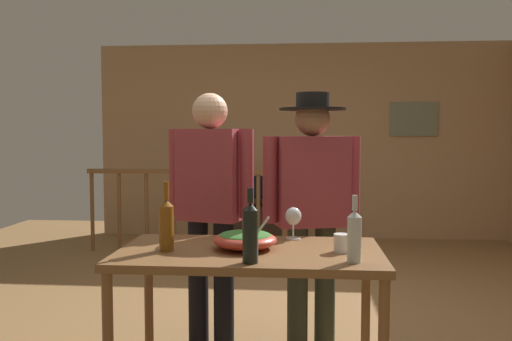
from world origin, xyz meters
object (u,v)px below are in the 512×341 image
at_px(flat_screen_tv, 260,188).
at_px(wine_bottle_amber, 166,224).
at_px(serving_table, 250,266).
at_px(wine_bottle_clear, 354,235).
at_px(stair_railing, 218,202).
at_px(person_standing_left, 211,198).
at_px(framed_picture, 414,119).
at_px(salad_bowl, 245,239).
at_px(mug_white, 342,243).
at_px(person_standing_right, 312,197).
at_px(wine_glass, 293,217).
at_px(tv_console, 261,223).
at_px(wine_bottle_dark, 250,232).

bearing_deg(flat_screen_tv, wine_bottle_amber, -92.06).
relative_size(serving_table, wine_bottle_clear, 4.31).
bearing_deg(wine_bottle_amber, stair_railing, 94.59).
bearing_deg(flat_screen_tv, person_standing_left, -91.05).
distance_m(framed_picture, salad_bowl, 4.75).
distance_m(mug_white, person_standing_right, 0.76).
bearing_deg(wine_bottle_clear, wine_bottle_amber, 169.79).
xyz_separation_m(stair_railing, wine_glass, (0.90, -3.08, 0.32)).
relative_size(tv_console, wine_bottle_dark, 2.67).
bearing_deg(framed_picture, serving_table, -110.91).
bearing_deg(serving_table, stair_railing, 101.47).
distance_m(framed_picture, wine_bottle_clear, 4.80).
bearing_deg(person_standing_right, framed_picture, -125.70).
height_order(salad_bowl, wine_bottle_dark, wine_bottle_dark).
xyz_separation_m(framed_picture, stair_railing, (-2.36, -1.02, -0.96)).
xyz_separation_m(framed_picture, flat_screen_tv, (-1.94, -0.32, -0.87)).
distance_m(tv_console, wine_bottle_clear, 4.44).
distance_m(wine_bottle_dark, wine_bottle_amber, 0.49).
distance_m(wine_bottle_clear, mug_white, 0.23).
height_order(wine_bottle_clear, person_standing_right, person_standing_right).
relative_size(flat_screen_tv, serving_table, 0.36).
relative_size(stair_railing, serving_table, 1.79).
bearing_deg(salad_bowl, wine_glass, 48.68).
bearing_deg(wine_glass, wine_bottle_amber, -150.70).
bearing_deg(wine_bottle_dark, stair_railing, 101.06).
xyz_separation_m(wine_glass, person_standing_right, (0.11, 0.43, 0.06)).
xyz_separation_m(flat_screen_tv, wine_glass, (0.47, -3.78, 0.23)).
bearing_deg(flat_screen_tv, wine_bottle_dark, -86.20).
height_order(stair_railing, wine_glass, stair_railing).
bearing_deg(stair_railing, wine_bottle_clear, -71.84).
height_order(framed_picture, flat_screen_tv, framed_picture).
bearing_deg(stair_railing, person_standing_left, -82.21).
bearing_deg(tv_console, stair_railing, -120.03).
height_order(wine_bottle_clear, mug_white, wine_bottle_clear).
bearing_deg(mug_white, tv_console, 99.87).
bearing_deg(person_standing_right, tv_console, -95.66).
xyz_separation_m(tv_console, wine_bottle_amber, (-0.15, -4.16, 0.70)).
relative_size(wine_glass, wine_bottle_dark, 0.52).
bearing_deg(serving_table, person_standing_right, 66.02).
bearing_deg(wine_bottle_clear, mug_white, 100.30).
height_order(wine_bottle_amber, wine_bottle_clear, wine_bottle_amber).
relative_size(salad_bowl, person_standing_right, 0.20).
height_order(tv_console, wine_bottle_amber, wine_bottle_amber).
relative_size(tv_console, person_standing_right, 0.56).
height_order(flat_screen_tv, salad_bowl, salad_bowl).
xyz_separation_m(wine_bottle_amber, wine_bottle_clear, (0.90, -0.16, -0.01)).
relative_size(mug_white, person_standing_right, 0.07).
relative_size(stair_railing, flat_screen_tv, 5.01).
bearing_deg(person_standing_right, person_standing_left, -15.41).
bearing_deg(stair_railing, tv_console, 59.97).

